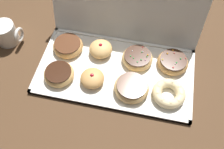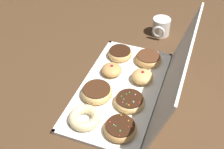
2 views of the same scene
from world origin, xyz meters
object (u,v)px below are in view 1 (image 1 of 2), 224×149
jelly_filled_donut_1 (92,78)px  chocolate_frosted_donut_4 (68,46)px  chocolate_frosted_donut_0 (59,74)px  chocolate_frosted_donut_2 (131,88)px  jelly_filled_donut_5 (101,49)px  sprinkle_donut_7 (173,62)px  cruller_donut_3 (169,93)px  sprinkle_donut_6 (137,58)px  coffee_mug (6,33)px  donut_box (115,71)px

jelly_filled_donut_1 → chocolate_frosted_donut_4: size_ratio=0.74×
chocolate_frosted_donut_0 → jelly_filled_donut_1: 0.12m
jelly_filled_donut_1 → chocolate_frosted_donut_2: size_ratio=0.70×
jelly_filled_donut_5 → sprinkle_donut_7: bearing=-0.2°
chocolate_frosted_donut_0 → chocolate_frosted_donut_2: 0.26m
chocolate_frosted_donut_0 → chocolate_frosted_donut_4: 0.13m
jelly_filled_donut_1 → cruller_donut_3: jelly_filled_donut_1 is taller
chocolate_frosted_donut_2 → cruller_donut_3: bearing=2.8°
jelly_filled_donut_5 → sprinkle_donut_6: 0.14m
jelly_filled_donut_1 → chocolate_frosted_donut_4: (-0.13, 0.12, -0.00)m
jelly_filled_donut_1 → coffee_mug: 0.40m
jelly_filled_donut_1 → chocolate_frosted_donut_2: 0.14m
cruller_donut_3 → chocolate_frosted_donut_4: bearing=162.6°
coffee_mug → chocolate_frosted_donut_4: bearing=0.4°
cruller_donut_3 → jelly_filled_donut_5: 0.30m
chocolate_frosted_donut_0 → sprinkle_donut_7: bearing=19.1°
donut_box → jelly_filled_donut_5: (-0.07, 0.07, 0.03)m
chocolate_frosted_donut_2 → coffee_mug: (-0.52, 0.13, 0.01)m
chocolate_frosted_donut_0 → jelly_filled_donut_5: bearing=48.5°
cruller_donut_3 → sprinkle_donut_7: (0.00, 0.13, 0.00)m
cruller_donut_3 → sprinkle_donut_6: size_ratio=1.00×
cruller_donut_3 → coffee_mug: (-0.65, 0.12, 0.02)m
jelly_filled_donut_1 → sprinkle_donut_6: (0.14, 0.12, -0.00)m
coffee_mug → chocolate_frosted_donut_0: bearing=-26.5°
chocolate_frosted_donut_0 → chocolate_frosted_donut_2: chocolate_frosted_donut_2 is taller
jelly_filled_donut_1 → sprinkle_donut_7: (0.27, 0.13, -0.00)m
cruller_donut_3 → jelly_filled_donut_5: jelly_filled_donut_5 is taller
chocolate_frosted_donut_0 → coffee_mug: (-0.25, 0.13, 0.02)m
donut_box → jelly_filled_donut_5: bearing=135.5°
chocolate_frosted_donut_0 → sprinkle_donut_6: sprinkle_donut_6 is taller
cruller_donut_3 → sprinkle_donut_6: bearing=135.8°
cruller_donut_3 → sprinkle_donut_7: bearing=88.9°
jelly_filled_donut_1 → coffee_mug: (-0.38, 0.12, 0.01)m
chocolate_frosted_donut_0 → jelly_filled_donut_5: size_ratio=1.25×
chocolate_frosted_donut_4 → jelly_filled_donut_5: jelly_filled_donut_5 is taller
chocolate_frosted_donut_2 → cruller_donut_3: 0.13m
jelly_filled_donut_1 → sprinkle_donut_6: bearing=40.8°
chocolate_frosted_donut_0 → chocolate_frosted_donut_4: (-0.01, 0.13, 0.00)m
chocolate_frosted_donut_4 → coffee_mug: bearing=-179.6°
chocolate_frosted_donut_2 → coffee_mug: bearing=165.9°
chocolate_frosted_donut_4 → sprinkle_donut_7: 0.40m
jelly_filled_donut_5 → cruller_donut_3: bearing=-26.3°
chocolate_frosted_donut_2 → sprinkle_donut_6: size_ratio=1.06×
jelly_filled_donut_1 → cruller_donut_3: (0.27, -0.00, -0.00)m
jelly_filled_donut_1 → chocolate_frosted_donut_4: bearing=136.2°
jelly_filled_donut_5 → sprinkle_donut_6: bearing=-3.7°
chocolate_frosted_donut_4 → sprinkle_donut_7: size_ratio=1.02×
chocolate_frosted_donut_0 → jelly_filled_donut_5: jelly_filled_donut_5 is taller
jelly_filled_donut_1 → jelly_filled_donut_5: (-0.00, 0.13, 0.00)m
sprinkle_donut_7 → cruller_donut_3: bearing=-91.1°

